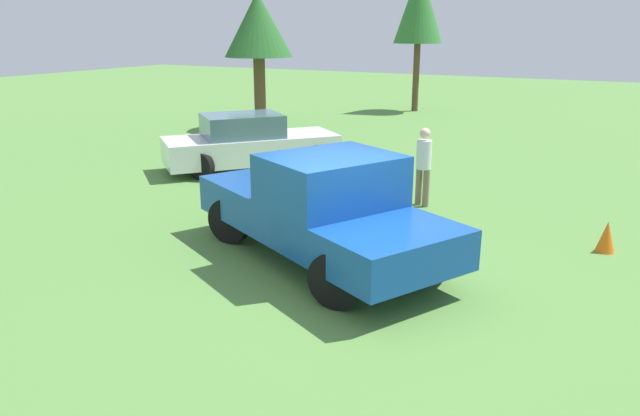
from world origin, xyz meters
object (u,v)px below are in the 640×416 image
(tree_back_left, at_px, (258,27))
(tree_far_center, at_px, (419,5))
(pickup_truck, at_px, (325,207))
(sedan_near, at_px, (249,143))
(person_bystander, at_px, (424,162))
(traffic_cone, at_px, (606,237))

(tree_back_left, bearing_deg, tree_far_center, -114.97)
(pickup_truck, relative_size, sedan_near, 1.17)
(pickup_truck, bearing_deg, tree_back_left, -25.10)
(pickup_truck, height_order, sedan_near, pickup_truck)
(tree_far_center, bearing_deg, person_bystander, 110.18)
(person_bystander, bearing_deg, pickup_truck, -164.28)
(pickup_truck, xyz_separation_m, tree_back_left, (8.49, -10.92, 2.76))
(traffic_cone, bearing_deg, person_bystander, -17.78)
(tree_back_left, distance_m, traffic_cone, 15.40)
(sedan_near, xyz_separation_m, tree_back_left, (3.51, -5.84, 3.02))
(sedan_near, relative_size, person_bystander, 2.73)
(sedan_near, relative_size, tree_far_center, 0.74)
(tree_far_center, bearing_deg, tree_back_left, 65.03)
(sedan_near, bearing_deg, traffic_cone, -64.31)
(sedan_near, bearing_deg, person_bystander, -62.07)
(tree_far_center, bearing_deg, sedan_near, 90.07)
(person_bystander, height_order, traffic_cone, person_bystander)
(pickup_truck, bearing_deg, sedan_near, -18.52)
(pickup_truck, bearing_deg, traffic_cone, -119.28)
(pickup_truck, relative_size, person_bystander, 3.18)
(person_bystander, bearing_deg, tree_back_left, 72.17)
(pickup_truck, distance_m, traffic_cone, 4.94)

